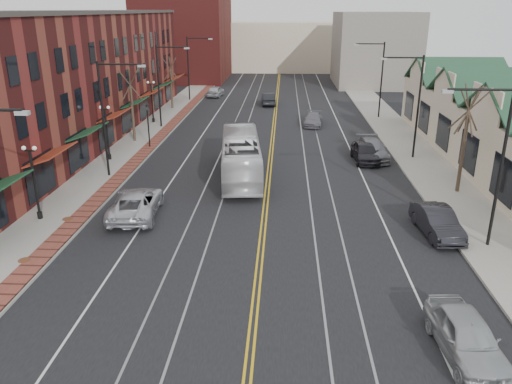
# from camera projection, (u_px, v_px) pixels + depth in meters

# --- Properties ---
(ground) EXTENTS (160.00, 160.00, 0.00)m
(ground) POSITION_uv_depth(u_px,v_px,m) (255.00, 305.00, 20.41)
(ground) COLOR black
(ground) RESTS_ON ground
(sidewalk_left) EXTENTS (4.00, 120.00, 0.15)m
(sidewalk_left) POSITION_uv_depth(u_px,v_px,m) (120.00, 160.00, 39.76)
(sidewalk_left) COLOR gray
(sidewalk_left) RESTS_ON ground
(sidewalk_right) EXTENTS (4.00, 120.00, 0.15)m
(sidewalk_right) POSITION_uv_depth(u_px,v_px,m) (425.00, 165.00, 38.48)
(sidewalk_right) COLOR gray
(sidewalk_right) RESTS_ON ground
(building_left) EXTENTS (10.00, 50.00, 11.00)m
(building_left) POSITION_uv_depth(u_px,v_px,m) (62.00, 79.00, 44.83)
(building_left) COLOR maroon
(building_left) RESTS_ON ground
(building_right) EXTENTS (8.00, 36.00, 4.60)m
(building_right) POSITION_uv_depth(u_px,v_px,m) (510.00, 138.00, 37.39)
(building_right) COLOR beige
(building_right) RESTS_ON ground
(backdrop_left) EXTENTS (14.00, 18.00, 14.00)m
(backdrop_left) POSITION_uv_depth(u_px,v_px,m) (185.00, 37.00, 84.44)
(backdrop_left) COLOR maroon
(backdrop_left) RESTS_ON ground
(backdrop_mid) EXTENTS (22.00, 14.00, 9.00)m
(backdrop_mid) POSITION_uv_depth(u_px,v_px,m) (280.00, 46.00, 98.51)
(backdrop_mid) COLOR beige
(backdrop_mid) RESTS_ON ground
(backdrop_right) EXTENTS (12.00, 16.00, 11.00)m
(backdrop_right) POSITION_uv_depth(u_px,v_px,m) (374.00, 49.00, 78.62)
(backdrop_right) COLOR slate
(backdrop_right) RESTS_ON ground
(streetlight_l_1) EXTENTS (3.33, 0.25, 8.00)m
(streetlight_l_1) POSITION_uv_depth(u_px,v_px,m) (108.00, 108.00, 34.26)
(streetlight_l_1) COLOR black
(streetlight_l_1) RESTS_ON sidewalk_left
(streetlight_l_2) EXTENTS (3.33, 0.25, 8.00)m
(streetlight_l_2) POSITION_uv_depth(u_px,v_px,m) (163.00, 78.00, 49.25)
(streetlight_l_2) COLOR black
(streetlight_l_2) RESTS_ON sidewalk_left
(streetlight_l_3) EXTENTS (3.33, 0.25, 8.00)m
(streetlight_l_3) POSITION_uv_depth(u_px,v_px,m) (191.00, 62.00, 64.24)
(streetlight_l_3) COLOR black
(streetlight_l_3) RESTS_ON sidewalk_left
(streetlight_r_0) EXTENTS (3.33, 0.25, 8.00)m
(streetlight_r_0) POSITION_uv_depth(u_px,v_px,m) (494.00, 152.00, 23.71)
(streetlight_r_0) COLOR black
(streetlight_r_0) RESTS_ON sidewalk_right
(streetlight_r_1) EXTENTS (3.33, 0.25, 8.00)m
(streetlight_r_1) POSITION_uv_depth(u_px,v_px,m) (413.00, 96.00, 38.70)
(streetlight_r_1) COLOR black
(streetlight_r_1) RESTS_ON sidewalk_right
(streetlight_r_2) EXTENTS (3.33, 0.25, 8.00)m
(streetlight_r_2) POSITION_uv_depth(u_px,v_px,m) (378.00, 72.00, 53.69)
(streetlight_r_2) COLOR black
(streetlight_r_2) RESTS_ON sidewalk_right
(lamppost_l_1) EXTENTS (0.84, 0.28, 4.27)m
(lamppost_l_1) POSITION_uv_depth(u_px,v_px,m) (35.00, 184.00, 27.83)
(lamppost_l_1) COLOR black
(lamppost_l_1) RESTS_ON sidewalk_left
(lamppost_l_2) EXTENTS (0.84, 0.28, 4.27)m
(lamppost_l_2) POSITION_uv_depth(u_px,v_px,m) (107.00, 134.00, 39.07)
(lamppost_l_2) COLOR black
(lamppost_l_2) RESTS_ON sidewalk_left
(lamppost_l_3) EXTENTS (0.84, 0.28, 4.27)m
(lamppost_l_3) POSITION_uv_depth(u_px,v_px,m) (152.00, 103.00, 52.19)
(lamppost_l_3) COLOR black
(lamppost_l_3) RESTS_ON sidewalk_left
(tree_left_near) EXTENTS (1.78, 1.37, 6.48)m
(tree_left_near) POSITION_uv_depth(u_px,v_px,m) (132.00, 104.00, 44.23)
(tree_left_near) COLOR #382B21
(tree_left_near) RESTS_ON sidewalk_left
(tree_left_far) EXTENTS (1.66, 1.28, 6.02)m
(tree_left_far) POSITION_uv_depth(u_px,v_px,m) (171.00, 82.00, 59.30)
(tree_left_far) COLOR #382B21
(tree_left_far) RESTS_ON sidewalk_left
(tree_right_mid) EXTENTS (1.90, 1.46, 6.93)m
(tree_right_mid) POSITION_uv_depth(u_px,v_px,m) (465.00, 138.00, 31.57)
(tree_right_mid) COLOR #382B21
(tree_right_mid) RESTS_ON sidewalk_right
(manhole_mid) EXTENTS (0.60, 0.60, 0.02)m
(manhole_mid) POSITION_uv_depth(u_px,v_px,m) (25.00, 260.00, 23.76)
(manhole_mid) COLOR #592D19
(manhole_mid) RESTS_ON sidewalk_left
(manhole_far) EXTENTS (0.60, 0.60, 0.02)m
(manhole_far) POSITION_uv_depth(u_px,v_px,m) (68.00, 219.00, 28.45)
(manhole_far) COLOR #592D19
(manhole_far) RESTS_ON sidewalk_left
(traffic_signal) EXTENTS (0.18, 0.15, 3.80)m
(traffic_signal) POSITION_uv_depth(u_px,v_px,m) (148.00, 122.00, 42.65)
(traffic_signal) COLOR black
(traffic_signal) RESTS_ON sidewalk_left
(transit_bus) EXTENTS (3.71, 11.24, 3.07)m
(transit_bus) POSITION_uv_depth(u_px,v_px,m) (241.00, 156.00, 35.63)
(transit_bus) COLOR silver
(transit_bus) RESTS_ON ground
(parked_suv) EXTENTS (3.08, 5.83, 1.56)m
(parked_suv) POSITION_uv_depth(u_px,v_px,m) (136.00, 203.00, 29.05)
(parked_suv) COLOR silver
(parked_suv) RESTS_ON ground
(parked_car_a) EXTENTS (2.16, 4.61, 1.53)m
(parked_car_a) POSITION_uv_depth(u_px,v_px,m) (467.00, 336.00, 17.25)
(parked_car_a) COLOR #A7AAAE
(parked_car_a) RESTS_ON ground
(parked_car_b) EXTENTS (2.00, 4.62, 1.48)m
(parked_car_b) POSITION_uv_depth(u_px,v_px,m) (437.00, 222.00, 26.61)
(parked_car_b) COLOR black
(parked_car_b) RESTS_ON ground
(parked_car_c) EXTENTS (2.34, 5.31, 1.52)m
(parked_car_c) POSITION_uv_depth(u_px,v_px,m) (372.00, 149.00, 40.25)
(parked_car_c) COLOR slate
(parked_car_c) RESTS_ON ground
(parked_car_d) EXTENTS (2.01, 4.60, 1.54)m
(parked_car_d) POSITION_uv_depth(u_px,v_px,m) (365.00, 152.00, 39.45)
(parked_car_d) COLOR black
(parked_car_d) RESTS_ON ground
(distant_car_left) EXTENTS (2.00, 4.71, 1.51)m
(distant_car_left) POSITION_uv_depth(u_px,v_px,m) (268.00, 99.00, 62.83)
(distant_car_left) COLOR black
(distant_car_left) RESTS_ON ground
(distant_car_right) EXTENTS (2.22, 4.56, 1.28)m
(distant_car_right) POSITION_uv_depth(u_px,v_px,m) (313.00, 119.00, 51.72)
(distant_car_right) COLOR slate
(distant_car_right) RESTS_ON ground
(distant_car_far) EXTENTS (2.22, 4.58, 1.51)m
(distant_car_far) POSITION_uv_depth(u_px,v_px,m) (216.00, 91.00, 68.89)
(distant_car_far) COLOR #B1B5B9
(distant_car_far) RESTS_ON ground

